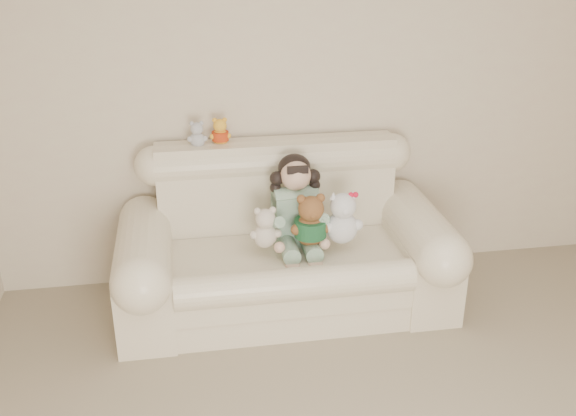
{
  "coord_description": "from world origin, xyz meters",
  "views": [
    {
      "loc": [
        -0.98,
        -1.7,
        2.35
      ],
      "look_at": [
        -0.37,
        1.9,
        0.75
      ],
      "focal_mm": 41.28,
      "sensor_mm": 36.0,
      "label": 1
    }
  ],
  "objects_px": {
    "brown_teddy": "(311,215)",
    "white_cat": "(343,212)",
    "sofa": "(285,236)",
    "cream_teddy": "(265,224)",
    "seated_child": "(295,200)"
  },
  "relations": [
    {
      "from": "brown_teddy",
      "to": "cream_teddy",
      "type": "bearing_deg",
      "value": -174.49
    },
    {
      "from": "brown_teddy",
      "to": "white_cat",
      "type": "relative_size",
      "value": 0.98
    },
    {
      "from": "seated_child",
      "to": "brown_teddy",
      "type": "xyz_separation_m",
      "value": [
        0.06,
        -0.19,
        -0.02
      ]
    },
    {
      "from": "white_cat",
      "to": "brown_teddy",
      "type": "bearing_deg",
      "value": -170.72
    },
    {
      "from": "sofa",
      "to": "cream_teddy",
      "type": "distance_m",
      "value": 0.22
    },
    {
      "from": "brown_teddy",
      "to": "white_cat",
      "type": "xyz_separation_m",
      "value": [
        0.2,
        0.0,
        0.0
      ]
    },
    {
      "from": "seated_child",
      "to": "brown_teddy",
      "type": "height_order",
      "value": "seated_child"
    },
    {
      "from": "sofa",
      "to": "seated_child",
      "type": "bearing_deg",
      "value": 45.95
    },
    {
      "from": "sofa",
      "to": "brown_teddy",
      "type": "relative_size",
      "value": 5.33
    },
    {
      "from": "cream_teddy",
      "to": "white_cat",
      "type": "bearing_deg",
      "value": -26.33
    },
    {
      "from": "sofa",
      "to": "white_cat",
      "type": "height_order",
      "value": "sofa"
    },
    {
      "from": "cream_teddy",
      "to": "sofa",
      "type": "bearing_deg",
      "value": 9.79
    },
    {
      "from": "sofa",
      "to": "white_cat",
      "type": "xyz_separation_m",
      "value": [
        0.34,
        -0.11,
        0.19
      ]
    },
    {
      "from": "brown_teddy",
      "to": "white_cat",
      "type": "distance_m",
      "value": 0.2
    },
    {
      "from": "sofa",
      "to": "brown_teddy",
      "type": "distance_m",
      "value": 0.25
    }
  ]
}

